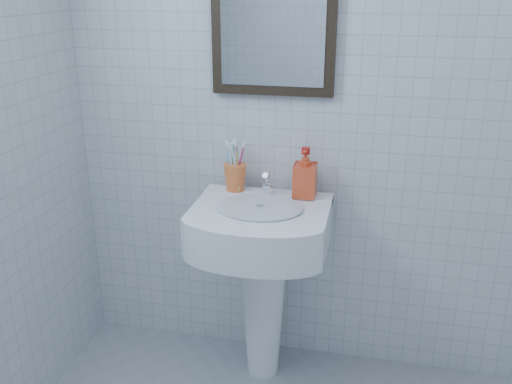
# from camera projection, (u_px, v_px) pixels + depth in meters

# --- Properties ---
(wall_back) EXTENTS (2.20, 0.02, 2.50)m
(wall_back) POSITION_uv_depth(u_px,v_px,m) (325.00, 94.00, 2.32)
(wall_back) COLOR silver
(wall_back) RESTS_ON ground
(washbasin) EXTENTS (0.55, 0.40, 0.84)m
(washbasin) POSITION_uv_depth(u_px,v_px,m) (262.00, 262.00, 2.41)
(washbasin) COLOR white
(washbasin) RESTS_ON ground
(faucet) EXTENTS (0.04, 0.10, 0.11)m
(faucet) POSITION_uv_depth(u_px,v_px,m) (267.00, 185.00, 2.39)
(faucet) COLOR white
(faucet) RESTS_ON washbasin
(toothbrush_cup) EXTENTS (0.10, 0.10, 0.12)m
(toothbrush_cup) POSITION_uv_depth(u_px,v_px,m) (235.00, 177.00, 2.43)
(toothbrush_cup) COLOR orange
(toothbrush_cup) RESTS_ON washbasin
(soap_dispenser) EXTENTS (0.09, 0.10, 0.21)m
(soap_dispenser) POSITION_uv_depth(u_px,v_px,m) (305.00, 173.00, 2.35)
(soap_dispenser) COLOR red
(soap_dispenser) RESTS_ON washbasin
(wall_mirror) EXTENTS (0.50, 0.04, 0.62)m
(wall_mirror) POSITION_uv_depth(u_px,v_px,m) (273.00, 16.00, 2.24)
(wall_mirror) COLOR black
(wall_mirror) RESTS_ON wall_back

